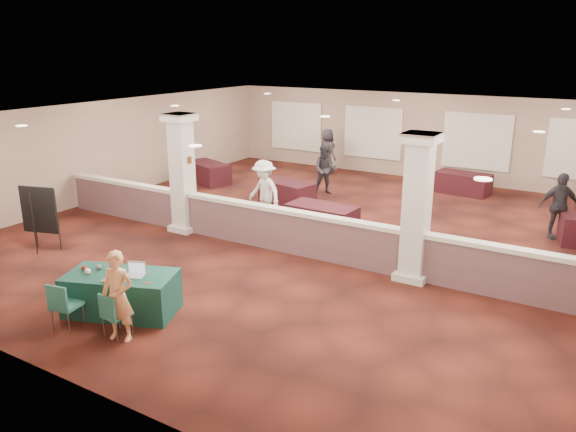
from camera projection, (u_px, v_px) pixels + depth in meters
The scene contains 31 objects.
ground at pixel (323, 236), 15.02m from camera, with size 16.00×16.00×0.00m, color #4B1B12.
wall_back at pixel (423, 137), 21.10m from camera, with size 16.00×0.04×3.20m, color #876B5D.
wall_front at pixel (64, 287), 8.01m from camera, with size 16.00×0.04×3.20m, color #876B5D.
wall_left at pixel (109, 149), 18.51m from camera, with size 0.04×16.00×3.20m, color #876B5D.
ceiling at pixel (325, 116), 14.09m from camera, with size 16.00×16.00×0.02m, color white.
partition_wall at pixel (294, 231), 13.63m from camera, with size 15.60×0.28×1.10m.
column_left at pixel (182, 172), 15.05m from camera, with size 0.72×0.72×3.20m.
column_right at pixel (417, 207), 11.83m from camera, with size 0.72×0.72×3.20m.
sconce_left at pixel (174, 158), 15.08m from camera, with size 0.12×0.12×0.18m.
sconce_right at pixel (190, 160), 14.80m from camera, with size 0.12×0.12×0.18m.
near_table at pixel (122, 293), 10.64m from camera, with size 2.04×1.02×0.79m, color #103C33.
conf_chair_main at pixel (113, 312), 9.70m from camera, with size 0.43×0.43×0.82m.
conf_chair_side at pixel (63, 303), 9.94m from camera, with size 0.53×0.53×0.90m.
easel_board at pixel (39, 211), 13.66m from camera, with size 0.94×0.57×1.64m.
woman at pixel (118, 296), 9.56m from camera, with size 0.58×0.39×1.61m, color #F7B46B.
far_table_front_left at pixel (287, 193), 18.01m from camera, with size 1.77×0.89×0.72m, color black.
far_table_front_center at pixel (322, 219), 15.25m from camera, with size 1.87×0.93×0.76m, color black.
far_table_back_left at pixel (208, 173), 20.75m from camera, with size 1.86×0.93×0.76m, color black.
far_table_back_center at pixel (463, 183), 19.24m from camera, with size 1.78×0.89×0.72m, color black.
attendee_a at pixel (325, 170), 19.05m from camera, with size 0.81×0.45×1.69m, color black.
attendee_b at pixel (264, 192), 15.90m from camera, with size 1.17×0.54×1.83m, color silver.
attendee_c at pixel (559, 206), 14.64m from camera, with size 1.03×0.49×1.76m, color black.
attendee_d at pixel (327, 151), 22.23m from camera, with size 0.86×0.46×1.74m, color black.
laptop_base at pixel (135, 276), 10.42m from camera, with size 0.36×0.25×0.02m, color silver.
laptop_screen at pixel (137, 267), 10.50m from camera, with size 0.36×0.01×0.24m, color silver.
screen_glow at pixel (137, 268), 10.50m from camera, with size 0.32×0.00×0.20m, color silver.
knitting at pixel (116, 279), 10.26m from camera, with size 0.43×0.32×0.03m, color orange.
yarn_cream at pixel (88, 271), 10.51m from camera, with size 0.12×0.12×0.12m, color beige.
yarn_red at pixel (84, 268), 10.69m from camera, with size 0.11×0.11×0.11m, color maroon.
yarn_grey at pixel (99, 267), 10.72m from camera, with size 0.11×0.11×0.11m, color #525257.
scissors at pixel (148, 283), 10.12m from camera, with size 0.13×0.03×0.01m, color red.
Camera 1 is at (6.56, -12.64, 4.91)m, focal length 35.00 mm.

